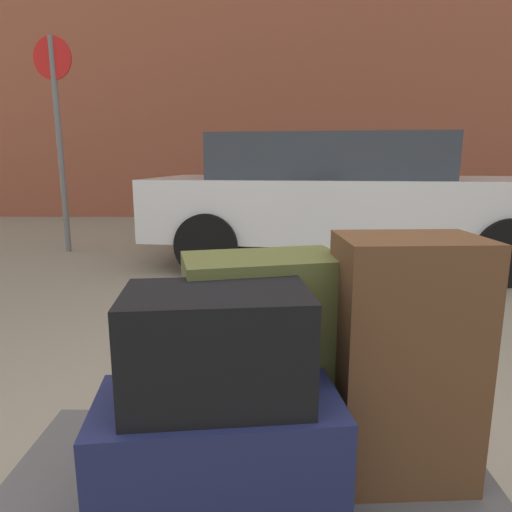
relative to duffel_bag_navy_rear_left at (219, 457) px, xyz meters
name	(u,v)px	position (x,y,z in m)	size (l,w,h in m)	color
duffel_bag_navy_rear_left	(219,457)	(0.00, 0.00, 0.00)	(0.54, 0.28, 0.29)	#191E47
suitcase_brown_rear_right	(404,359)	(0.45, 0.16, 0.17)	(0.34, 0.24, 0.63)	#51331E
suitcase_olive_stacked_top	(263,358)	(0.10, 0.23, 0.14)	(0.41, 0.23, 0.56)	#4C5128
duffel_bag_black_topmost_pile	(217,346)	(0.00, 0.00, 0.27)	(0.39, 0.24, 0.24)	black
parked_car	(342,196)	(0.99, 4.25, 0.27)	(4.48, 2.31, 1.42)	silver
bollard_kerb_near	(427,219)	(2.54, 5.83, -0.19)	(0.28, 0.28, 0.60)	#72665B
bollard_kerb_mid	(510,219)	(3.76, 5.83, -0.19)	(0.28, 0.28, 0.60)	#72665B
no_parking_sign	(58,123)	(-2.41, 4.82, 1.11)	(0.50, 0.11, 2.59)	slate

